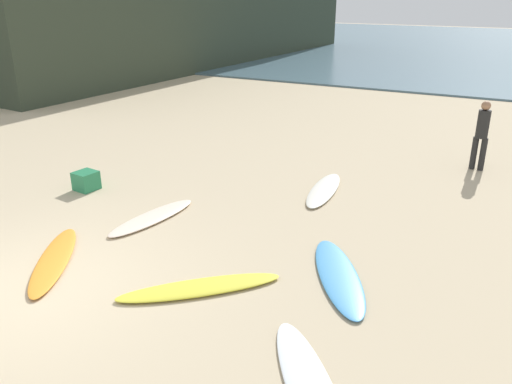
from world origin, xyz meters
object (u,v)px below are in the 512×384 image
beachgoer_mid (482,132)px  surfboard_2 (200,287)px  beach_cooler (86,181)px  surfboard_1 (324,190)px  surfboard_0 (152,217)px  surfboard_3 (339,276)px  surfboard_5 (54,260)px

beachgoer_mid → surfboard_2: bearing=-104.5°
beachgoer_mid → beach_cooler: beachgoer_mid is taller
surfboard_1 → beach_cooler: 5.17m
surfboard_0 → surfboard_1: size_ratio=0.96×
surfboard_3 → beach_cooler: beach_cooler is taller
surfboard_2 → beach_cooler: (-4.41, 2.29, 0.16)m
surfboard_2 → surfboard_3: 2.11m
surfboard_2 → beachgoer_mid: size_ratio=1.46×
surfboard_5 → beach_cooler: beach_cooler is taller
surfboard_1 → surfboard_3: size_ratio=0.93×
beach_cooler → surfboard_0: bearing=-15.2°
surfboard_0 → surfboard_5: size_ratio=0.91×
surfboard_1 → beach_cooler: (-4.66, -2.24, 0.16)m
surfboard_2 → surfboard_0: bearing=-170.6°
beachgoer_mid → surfboard_3: bearing=-94.6°
surfboard_1 → surfboard_2: 4.54m
surfboard_1 → surfboard_2: surfboard_2 is taller
surfboard_2 → beachgoer_mid: beachgoer_mid is taller
surfboard_3 → surfboard_5: bearing=-9.4°
surfboard_5 → beachgoer_mid: size_ratio=1.39×
surfboard_3 → surfboard_0: bearing=-36.8°
surfboard_2 → surfboard_5: bearing=-124.3°
surfboard_5 → beach_cooler: 3.27m
surfboard_3 → beachgoer_mid: 6.57m
surfboard_1 → surfboard_5: size_ratio=0.94×
surfboard_0 → beachgoer_mid: (5.19, 5.94, 0.88)m
surfboard_5 → surfboard_3: bearing=167.6°
surfboard_5 → beach_cooler: (-1.87, 2.67, 0.16)m
surfboard_1 → surfboard_5: (-2.79, -4.91, -0.00)m
surfboard_1 → beachgoer_mid: beachgoer_mid is taller
surfboard_0 → surfboard_5: bearing=-92.0°
surfboard_2 → beach_cooler: beach_cooler is taller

